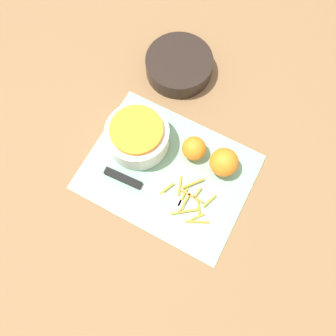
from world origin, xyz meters
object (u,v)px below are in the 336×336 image
orange_left (224,162)px  orange_right (194,148)px  knife (131,182)px  bowl_speckled (138,136)px  bowl_dark (179,65)px

orange_left → orange_right: size_ratio=1.17×
orange_left → orange_right: orange_left is taller
knife → bowl_speckled: bearing=105.9°
bowl_dark → orange_right: bearing=-54.2°
bowl_speckled → orange_left: bearing=10.0°
bowl_speckled → orange_right: bearing=15.8°
orange_right → knife: bearing=-125.2°
knife → orange_right: orange_right is taller
bowl_dark → knife: bowl_dark is taller
bowl_dark → knife: (0.05, -0.38, -0.02)m
knife → bowl_dark: bearing=94.1°
knife → orange_right: 0.19m
bowl_speckled → orange_right: 0.16m
bowl_speckled → bowl_dark: size_ratio=0.86×
bowl_dark → knife: 0.38m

